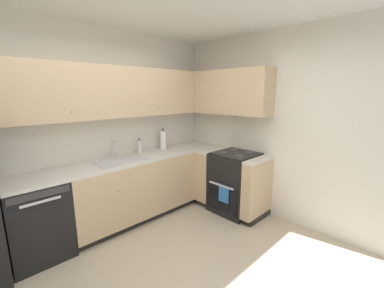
% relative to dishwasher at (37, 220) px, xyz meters
% --- Properties ---
extents(ground_plane, '(3.92, 3.42, 0.02)m').
position_rel_dishwasher_xyz_m(ground_plane, '(0.80, -1.41, -0.45)').
color(ground_plane, '#BCAD93').
extents(wall_back, '(4.02, 0.05, 2.66)m').
position_rel_dishwasher_xyz_m(wall_back, '(0.80, 0.33, 0.89)').
color(wall_back, silver).
rests_on(wall_back, ground_plane).
extents(wall_right, '(0.05, 3.52, 2.66)m').
position_rel_dishwasher_xyz_m(wall_right, '(2.78, -1.41, 0.89)').
color(wall_right, silver).
rests_on(wall_right, ground_plane).
extents(dishwasher, '(0.60, 0.63, 0.88)m').
position_rel_dishwasher_xyz_m(dishwasher, '(0.00, 0.00, 0.00)').
color(dishwasher, black).
rests_on(dishwasher, ground_plane).
extents(lower_cabinets_back, '(1.85, 0.62, 0.88)m').
position_rel_dishwasher_xyz_m(lower_cabinets_back, '(1.23, 0.00, 0.00)').
color(lower_cabinets_back, tan).
rests_on(lower_cabinets_back, ground_plane).
extents(countertop_back, '(3.06, 0.60, 0.03)m').
position_rel_dishwasher_xyz_m(countertop_back, '(1.23, 0.00, 0.46)').
color(countertop_back, beige).
rests_on(countertop_back, lower_cabinets_back).
extents(lower_cabinets_right, '(0.62, 1.04, 0.88)m').
position_rel_dishwasher_xyz_m(lower_cabinets_right, '(2.46, -0.74, 0.00)').
color(lower_cabinets_right, tan).
rests_on(lower_cabinets_right, ground_plane).
extents(countertop_right, '(0.60, 1.04, 0.03)m').
position_rel_dishwasher_xyz_m(countertop_right, '(2.46, -0.74, 0.46)').
color(countertop_right, beige).
rests_on(countertop_right, lower_cabinets_right).
extents(oven_range, '(0.68, 0.62, 1.07)m').
position_rel_dishwasher_xyz_m(oven_range, '(2.48, -0.87, 0.02)').
color(oven_range, black).
rests_on(oven_range, ground_plane).
extents(upper_cabinets_back, '(2.74, 0.34, 0.67)m').
position_rel_dishwasher_xyz_m(upper_cabinets_back, '(1.07, 0.14, 1.38)').
color(upper_cabinets_back, tan).
extents(upper_cabinets_right, '(0.32, 1.59, 0.67)m').
position_rel_dishwasher_xyz_m(upper_cabinets_right, '(2.60, -0.50, 1.38)').
color(upper_cabinets_right, tan).
extents(sink, '(0.68, 0.40, 0.10)m').
position_rel_dishwasher_xyz_m(sink, '(1.04, -0.03, 0.44)').
color(sink, '#B7B7BC').
rests_on(sink, countertop_back).
extents(faucet, '(0.07, 0.16, 0.25)m').
position_rel_dishwasher_xyz_m(faucet, '(1.04, 0.18, 0.62)').
color(faucet, silver).
rests_on(faucet, countertop_back).
extents(soap_bottle, '(0.05, 0.05, 0.22)m').
position_rel_dishwasher_xyz_m(soap_bottle, '(1.46, 0.18, 0.58)').
color(soap_bottle, silver).
rests_on(soap_bottle, countertop_back).
extents(paper_towel_roll, '(0.11, 0.11, 0.35)m').
position_rel_dishwasher_xyz_m(paper_towel_roll, '(1.89, 0.16, 0.62)').
color(paper_towel_roll, white).
rests_on(paper_towel_roll, countertop_back).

